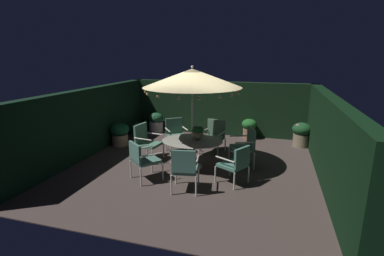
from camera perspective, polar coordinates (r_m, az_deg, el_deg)
ground_plane at (r=7.88m, az=0.43°, el=-7.35°), size 6.86×6.99×0.02m
hedge_backdrop_rear at (r=10.75m, az=5.33°, el=3.99°), size 6.86×0.30×1.96m
hedge_backdrop_left at (r=9.00m, az=-20.07°, el=1.13°), size 0.30×6.99×1.96m
hedge_backdrop_right at (r=7.41m, az=25.65°, el=-2.15°), size 0.30×6.99×1.96m
patio_dining_table at (r=7.49m, az=0.03°, el=-3.29°), size 1.60×1.34×0.75m
patio_umbrella at (r=7.16m, az=0.03°, el=9.92°), size 2.47×2.47×2.66m
centerpiece_planter at (r=7.42m, az=1.16°, el=-0.71°), size 0.30×0.30×0.40m
patio_chair_north at (r=7.76m, az=10.63°, el=-3.15°), size 0.75×0.80×1.03m
patio_chair_northeast at (r=8.76m, az=4.41°, el=-1.30°), size 0.74×0.74×0.98m
patio_chair_east at (r=8.80m, az=-3.29°, el=-0.90°), size 0.80×0.80×1.01m
patio_chair_southeast at (r=8.18m, az=-9.21°, el=-2.38°), size 0.68×0.71×1.02m
patio_chair_south at (r=6.85m, az=-9.88°, el=-5.86°), size 0.84×0.84×0.95m
patio_chair_southwest at (r=6.17m, az=-1.46°, el=-7.71°), size 0.65×0.68×1.01m
patio_chair_west at (r=6.64m, az=8.72°, el=-6.79°), size 0.78×0.78×0.92m
potted_plant_right_far at (r=10.34m, az=11.31°, el=0.04°), size 0.52×0.52×0.71m
potted_plant_left_near at (r=9.92m, az=20.96°, el=-1.04°), size 0.60×0.60×0.79m
potted_plant_back_right at (r=9.68m, az=-14.22°, el=-1.02°), size 0.62×0.62×0.75m
potted_plant_right_near at (r=10.55m, az=-10.72°, el=-0.30°), size 0.37×0.38×0.52m
potted_plant_back_center at (r=11.08m, az=-7.17°, el=1.15°), size 0.54×0.54×0.76m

